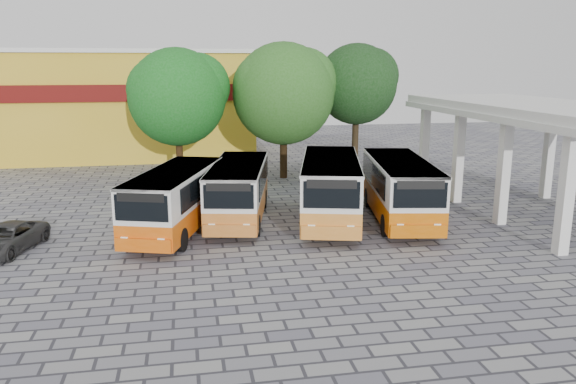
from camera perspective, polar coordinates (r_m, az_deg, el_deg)
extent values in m
plane|color=slate|center=(23.09, 6.03, -5.43)|extent=(90.00, 90.00, 0.00)
cube|color=silver|center=(23.78, 26.43, 0.06)|extent=(0.45, 0.45, 5.00)
cube|color=silver|center=(34.87, 13.69, 4.72)|extent=(0.45, 0.45, 5.00)
cube|color=silver|center=(37.34, 21.16, 4.74)|extent=(0.45, 0.45, 5.00)
cube|color=silver|center=(30.21, 23.67, 7.97)|extent=(6.60, 15.60, 0.40)
cube|color=silver|center=(30.23, 23.61, 7.31)|extent=(6.80, 15.80, 0.30)
cube|color=gold|center=(47.34, -16.29, 8.46)|extent=(20.00, 10.00, 8.00)
cube|color=#590C0A|center=(42.20, -17.05, 9.57)|extent=(20.00, 0.20, 1.20)
cube|color=silver|center=(47.24, -16.61, 13.48)|extent=(20.40, 10.40, 0.30)
cube|color=#CF5007|center=(24.98, -11.29, -2.14)|extent=(4.51, 7.92, 1.00)
cube|color=silver|center=(24.71, -11.41, 0.54)|extent=(4.51, 7.92, 1.39)
cube|color=silver|center=(24.58, -11.47, 2.00)|extent=(4.55, 7.93, 0.11)
cube|color=black|center=(24.76, -14.09, 0.46)|extent=(1.98, 5.97, 1.00)
cube|color=black|center=(24.71, -8.73, 0.68)|extent=(1.98, 5.97, 1.00)
cube|color=black|center=(20.99, -11.53, -1.60)|extent=(1.95, 0.68, 1.00)
cube|color=black|center=(20.90, -11.58, -0.55)|extent=(1.73, 0.61, 0.32)
cylinder|color=black|center=(22.77, -13.89, -4.76)|extent=(0.27, 0.95, 0.95)
cylinder|color=black|center=(22.72, -8.71, -4.55)|extent=(0.27, 0.95, 0.95)
cylinder|color=black|center=(27.51, -13.34, -1.68)|extent=(0.27, 0.95, 0.95)
cylinder|color=black|center=(27.47, -9.07, -1.51)|extent=(0.27, 0.95, 0.95)
cube|color=#BE6923|center=(26.42, -5.00, -1.13)|extent=(3.72, 7.81, 0.99)
cube|color=silver|center=(26.16, -5.05, 1.38)|extent=(3.72, 7.81, 1.38)
cube|color=silver|center=(26.04, -5.07, 2.75)|extent=(3.76, 7.82, 0.11)
cube|color=black|center=(26.08, -7.56, 1.31)|extent=(1.29, 6.08, 0.99)
cube|color=black|center=(26.29, -2.56, 1.51)|extent=(1.29, 6.08, 0.99)
cube|color=black|center=(22.49, -4.12, -0.46)|extent=(1.99, 0.45, 0.99)
cube|color=black|center=(22.40, -4.13, 0.52)|extent=(1.76, 0.42, 0.32)
cylinder|color=black|center=(24.10, -6.81, -3.49)|extent=(0.26, 0.94, 0.94)
cylinder|color=black|center=(24.30, -2.03, -3.27)|extent=(0.26, 0.94, 0.94)
cylinder|color=black|center=(28.81, -7.46, -0.80)|extent=(0.26, 0.94, 0.94)
cylinder|color=black|center=(28.98, -3.46, -0.63)|extent=(0.26, 0.94, 0.94)
cube|color=orange|center=(26.24, 4.30, -1.04)|extent=(4.41, 8.57, 1.08)
cube|color=silver|center=(25.96, 4.35, 1.73)|extent=(4.41, 8.57, 1.51)
cube|color=silver|center=(25.83, 4.38, 3.24)|extent=(4.45, 8.58, 0.12)
cube|color=black|center=(25.67, 1.65, 1.67)|extent=(1.71, 6.58, 1.08)
cube|color=black|center=(26.30, 6.99, 1.85)|extent=(1.71, 6.58, 1.08)
cube|color=black|center=(22.08, 7.08, -0.27)|extent=(2.15, 0.59, 1.08)
cube|color=black|center=(21.99, 7.11, 0.83)|extent=(1.91, 0.54, 0.35)
cylinder|color=black|center=(23.58, 3.32, -3.67)|extent=(0.29, 1.03, 1.03)
cylinder|color=black|center=(24.19, 8.44, -3.37)|extent=(0.29, 1.03, 1.03)
cylinder|color=black|center=(28.62, 0.78, -0.68)|extent=(0.29, 1.03, 1.03)
cylinder|color=black|center=(29.12, 5.07, -0.50)|extent=(0.29, 1.03, 1.03)
cube|color=#C15500|center=(26.83, 11.22, -1.01)|extent=(3.75, 8.22, 1.04)
cube|color=silver|center=(26.57, 11.33, 1.60)|extent=(3.75, 8.22, 1.46)
cube|color=silver|center=(26.45, 11.40, 3.02)|extent=(3.80, 8.23, 0.12)
cube|color=black|center=(26.14, 8.87, 1.55)|extent=(1.21, 6.44, 1.04)
cube|color=black|center=(27.03, 13.72, 1.71)|extent=(1.21, 6.44, 1.04)
cube|color=black|center=(23.00, 14.97, -0.29)|extent=(2.10, 0.43, 1.04)
cube|color=black|center=(22.91, 15.03, 0.73)|extent=(1.86, 0.39, 0.34)
cylinder|color=black|center=(24.24, 11.05, -3.48)|extent=(0.28, 0.99, 0.99)
cylinder|color=black|center=(25.09, 15.61, -3.17)|extent=(0.28, 0.99, 0.99)
cylinder|color=black|center=(28.93, 7.35, -0.68)|extent=(0.28, 0.99, 0.99)
cylinder|color=black|center=(29.64, 11.29, -0.50)|extent=(0.28, 0.99, 0.99)
cylinder|color=#3A2410|center=(35.21, -10.97, 4.00)|extent=(0.42, 0.42, 3.87)
sphere|color=#105E14|center=(34.87, -11.21, 9.45)|extent=(5.88, 5.88, 5.88)
sphere|color=#105E14|center=(35.15, -9.30, 10.51)|extent=(4.11, 4.11, 4.11)
sphere|color=#105E14|center=(34.67, -12.96, 10.08)|extent=(3.82, 3.82, 3.82)
cylinder|color=black|center=(36.18, -0.46, 4.58)|extent=(0.48, 0.48, 4.01)
sphere|color=#245B18|center=(35.85, -0.47, 9.96)|extent=(6.42, 6.42, 6.42)
sphere|color=#245B18|center=(36.36, 1.48, 11.01)|extent=(4.50, 4.50, 4.50)
sphere|color=#245B18|center=(35.45, -2.23, 10.70)|extent=(4.17, 4.17, 4.17)
cylinder|color=#322616|center=(38.26, 6.83, 5.04)|extent=(0.43, 0.43, 4.14)
sphere|color=black|center=(37.93, 6.99, 10.82)|extent=(5.31, 5.31, 5.31)
sphere|color=black|center=(38.53, 8.41, 11.60)|extent=(3.72, 3.72, 3.72)
sphere|color=black|center=(37.46, 5.71, 11.44)|extent=(3.45, 3.45, 3.45)
imported|color=#2E2E2E|center=(24.70, -26.71, -4.23)|extent=(2.83, 4.25, 1.09)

